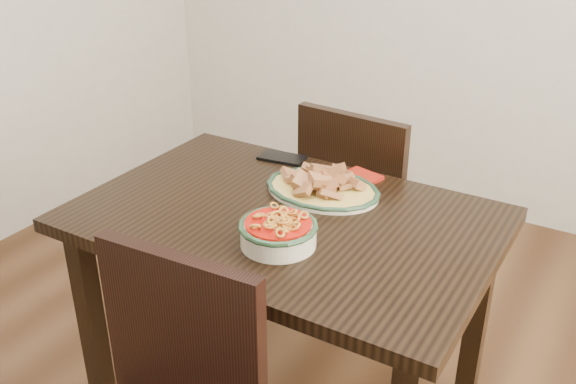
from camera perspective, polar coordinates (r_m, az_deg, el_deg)
The scene contains 6 objects.
dining_table at distance 1.88m, azimuth -0.31°, elevation -4.65°, with size 1.18×0.78×0.75m.
chair_far at distance 2.43m, azimuth 6.62°, elevation -1.14°, with size 0.45×0.45×0.89m.
fish_plate at distance 1.93m, azimuth 3.11°, elevation 1.12°, with size 0.35×0.27×0.11m.
noodle_bowl at distance 1.66m, azimuth -0.87°, elevation -3.39°, with size 0.21×0.21×0.08m.
smartphone at distance 2.18m, azimuth -0.51°, elevation 3.06°, with size 0.16×0.08×0.01m, color black.
napkin at distance 2.05m, azimuth 6.48°, elevation 1.34°, with size 0.12×0.10×0.01m, color maroon.
Camera 1 is at (0.87, -1.38, 1.61)m, focal length 40.00 mm.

